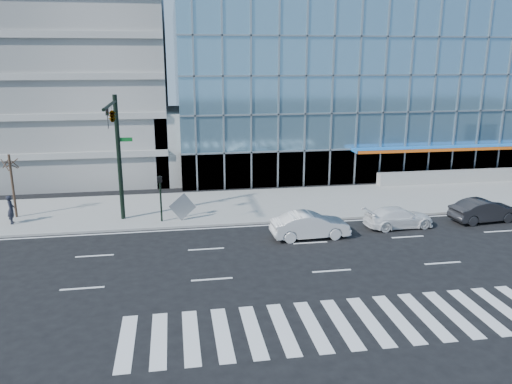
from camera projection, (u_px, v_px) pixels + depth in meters
ground at (310, 243)px, 28.75m from camera, size 160.00×160.00×0.00m
sidewalk at (281, 203)px, 36.36m from camera, size 120.00×8.00×0.15m
theatre_building at (373, 85)px, 53.82m from camera, size 42.00×26.00×15.00m
parking_garage at (38, 62)px, 47.76m from camera, size 24.00×24.00×20.00m
ramp_block at (191, 144)px, 44.18m from camera, size 6.00×8.00×6.00m
traffic_signal at (114, 130)px, 29.76m from camera, size 1.14×5.74×8.00m
ped_signal_post at (160, 192)px, 31.56m from camera, size 0.30×0.33×3.00m
street_tree_near at (10, 163)px, 32.06m from camera, size 1.10×1.10×4.23m
white_suv at (399, 217)px, 31.29m from camera, size 4.51×2.07×1.28m
white_sedan at (310, 225)px, 29.43m from camera, size 4.69×1.79×1.53m
dark_sedan at (484, 211)px, 32.37m from camera, size 4.61×1.98×1.48m
pedestrian at (11, 210)px, 31.45m from camera, size 0.54×0.73×1.84m
tilted_panel at (183, 207)px, 32.10m from camera, size 1.77×0.53×1.82m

